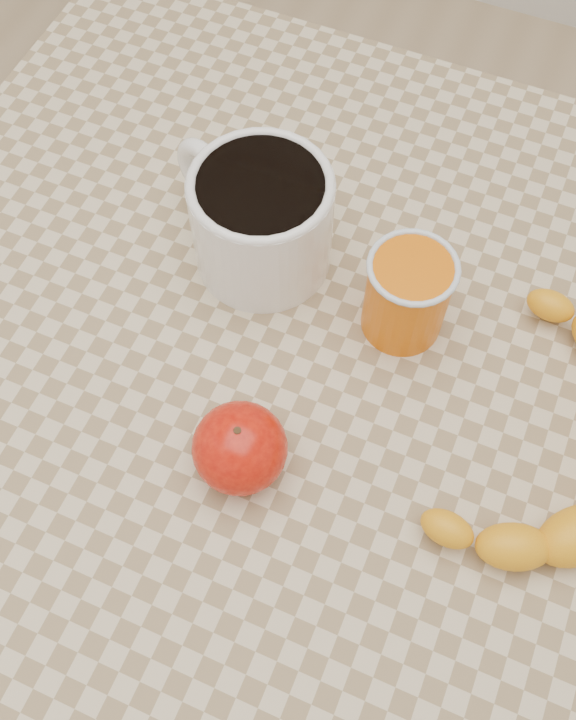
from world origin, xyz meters
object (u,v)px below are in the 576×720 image
at_px(coffee_mug, 259,216).
at_px(orange_juice_glass, 407,294).
at_px(apple, 240,448).
at_px(banana, 555,439).
at_px(table, 288,414).

xyz_separation_m(coffee_mug, orange_juice_glass, (0.14, -0.02, -0.01)).
relative_size(orange_juice_glass, apple, 1.17).
height_order(orange_juice_glass, apple, orange_juice_glass).
distance_m(apple, banana, 0.24).
bearing_deg(table, coffee_mug, 124.62).
xyz_separation_m(coffee_mug, apple, (0.07, -0.19, -0.02)).
height_order(apple, banana, apple).
bearing_deg(orange_juice_glass, apple, -112.78).
height_order(coffee_mug, apple, coffee_mug).
xyz_separation_m(table, orange_juice_glass, (0.07, 0.08, 0.13)).
distance_m(coffee_mug, apple, 0.20).
height_order(coffee_mug, orange_juice_glass, coffee_mug).
distance_m(table, orange_juice_glass, 0.17).
bearing_deg(banana, apple, -138.64).
distance_m(table, banana, 0.24).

